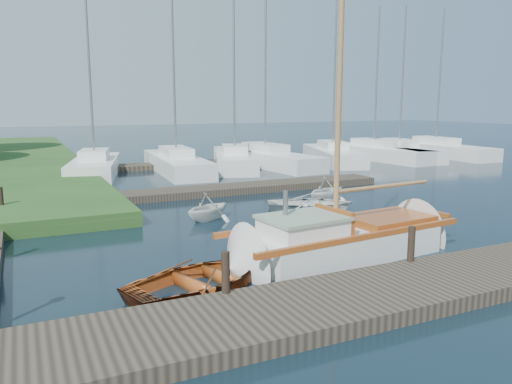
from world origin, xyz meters
name	(u,v)px	position (x,y,z in m)	size (l,w,h in m)	color
ground	(256,231)	(0.00, 0.00, 0.00)	(160.00, 160.00, 0.00)	black
near_dock	(387,293)	(0.00, -6.00, 0.15)	(18.00, 2.20, 0.30)	#2F271F
far_dock	(234,189)	(2.00, 6.50, 0.15)	(14.00, 1.60, 0.30)	#2F271F
pontoon	(288,159)	(10.00, 16.00, 0.15)	(30.00, 1.60, 0.30)	#2F271F
mooring_post_1	(226,272)	(-3.00, -5.00, 0.70)	(0.16, 0.16, 0.80)	black
mooring_post_2	(411,244)	(1.50, -5.00, 0.70)	(0.16, 0.16, 0.80)	black
mooring_post_5	(1,199)	(-7.00, 5.00, 0.70)	(0.16, 0.16, 0.80)	black
sailboat	(346,242)	(0.99, -3.23, 0.34)	(7.31, 2.65, 9.83)	white
dinghy	(202,274)	(-3.10, -3.92, 0.34)	(2.37, 3.31, 0.69)	brown
tender_b	(208,204)	(-0.79, 2.04, 0.52)	(1.69, 1.96, 1.03)	white
tender_c	(310,201)	(3.06, 1.86, 0.32)	(2.23, 3.13, 0.65)	white
tender_d	(327,188)	(4.51, 2.96, 0.55)	(1.81, 2.09, 1.10)	white
marina_boat_0	(95,165)	(-2.74, 14.42, 0.57)	(3.87, 7.80, 10.38)	white
marina_boat_1	(176,162)	(1.66, 14.05, 0.56)	(2.85, 9.25, 10.29)	white
marina_boat_2	(235,159)	(5.20, 13.91, 0.58)	(4.58, 7.76, 11.66)	white
marina_boat_3	(265,157)	(7.46, 14.39, 0.56)	(3.18, 10.05, 10.89)	white
marina_boat_4	(332,154)	(12.37, 14.26, 0.57)	(4.84, 8.79, 11.00)	white
marina_boat_5	(374,151)	(16.01, 14.56, 0.56)	(3.00, 9.75, 10.22)	white
marina_boat_6	(399,151)	(17.68, 13.90, 0.56)	(3.58, 8.42, 10.32)	white
marina_boat_7	(436,148)	(21.57, 14.38, 0.56)	(2.50, 10.08, 10.54)	white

